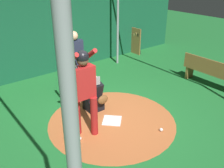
{
  "coord_description": "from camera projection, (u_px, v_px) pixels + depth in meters",
  "views": [
    {
      "loc": [
        3.82,
        -3.0,
        3.24
      ],
      "look_at": [
        0.0,
        0.0,
        0.95
      ],
      "focal_mm": 39.92,
      "sensor_mm": 36.0,
      "label": 1
    }
  ],
  "objects": [
    {
      "name": "cage_frame",
      "position": [
        112.0,
        21.0,
        4.8
      ],
      "size": [
        5.89,
        5.15,
        3.31
      ],
      "color": "gray",
      "rests_on": "ground"
    },
    {
      "name": "baseball_0",
      "position": [
        161.0,
        130.0,
        5.4
      ],
      "size": [
        0.07,
        0.07,
        0.07
      ],
      "primitive_type": "sphere",
      "color": "white",
      "rests_on": "dirt_circle"
    },
    {
      "name": "bat_rack",
      "position": [
        134.0,
        41.0,
        10.13
      ],
      "size": [
        0.7,
        0.21,
        1.05
      ],
      "color": "olive",
      "rests_on": "ground"
    },
    {
      "name": "umpire",
      "position": [
        75.0,
        61.0,
        6.42
      ],
      "size": [
        0.23,
        0.49,
        1.82
      ],
      "color": "#4C4C51",
      "rests_on": "ground"
    },
    {
      "name": "baseball_2",
      "position": [
        64.0,
        115.0,
        5.93
      ],
      "size": [
        0.07,
        0.07,
        0.07
      ],
      "primitive_type": "sphere",
      "color": "white",
      "rests_on": "dirt_circle"
    },
    {
      "name": "dirt_circle",
      "position": [
        112.0,
        121.0,
        5.78
      ],
      "size": [
        2.93,
        2.93,
        0.01
      ],
      "primitive_type": "cylinder",
      "color": "#B76033",
      "rests_on": "ground"
    },
    {
      "name": "baseball_1",
      "position": [
        80.0,
        139.0,
        5.12
      ],
      "size": [
        0.07,
        0.07,
        0.07
      ],
      "primitive_type": "sphere",
      "color": "white",
      "rests_on": "dirt_circle"
    },
    {
      "name": "bench",
      "position": [
        213.0,
        73.0,
        7.25
      ],
      "size": [
        1.86,
        0.36,
        0.85
      ],
      "color": "olive",
      "rests_on": "ground"
    },
    {
      "name": "back_wall",
      "position": [
        38.0,
        17.0,
        7.58
      ],
      "size": [
        0.23,
        11.83,
        3.7
      ],
      "color": "#145133",
      "rests_on": "ground"
    },
    {
      "name": "ground_plane",
      "position": [
        112.0,
        121.0,
        5.78
      ],
      "size": [
        27.83,
        27.83,
        0.0
      ],
      "primitive_type": "plane",
      "color": "#1E6B2D"
    },
    {
      "name": "home_plate",
      "position": [
        112.0,
        120.0,
        5.78
      ],
      "size": [
        0.59,
        0.59,
        0.01
      ],
      "primitive_type": "cube",
      "rotation": [
        0.0,
        0.0,
        0.79
      ],
      "color": "white",
      "rests_on": "dirt_circle"
    },
    {
      "name": "catcher",
      "position": [
        94.0,
        97.0,
        6.08
      ],
      "size": [
        0.58,
        0.4,
        0.94
      ],
      "color": "black",
      "rests_on": "ground"
    },
    {
      "name": "batter",
      "position": [
        83.0,
        85.0,
        4.88
      ],
      "size": [
        0.68,
        0.49,
        2.18
      ],
      "color": "maroon",
      "rests_on": "ground"
    }
  ]
}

